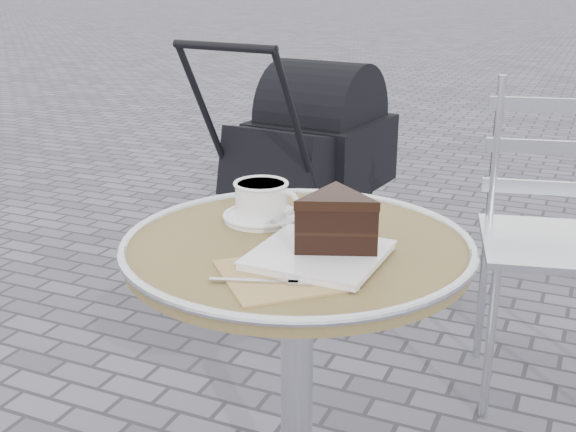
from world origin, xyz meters
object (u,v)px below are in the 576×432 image
at_px(cappuccino_set, 262,203).
at_px(baby_stroller, 309,165).
at_px(cafe_table, 297,315).
at_px(bistro_chair, 556,202).
at_px(cake_plate_set, 331,229).

relative_size(cappuccino_set, baby_stroller, 0.18).
xyz_separation_m(cafe_table, bistro_chair, (0.44, 0.96, 0.02)).
relative_size(cafe_table, bistro_chair, 0.77).
bearing_deg(cappuccino_set, bistro_chair, 55.89).
height_order(cappuccino_set, bistro_chair, bistro_chair).
xyz_separation_m(cake_plate_set, baby_stroller, (-0.68, 1.57, -0.33)).
distance_m(cake_plate_set, bistro_chair, 1.09).
bearing_deg(cafe_table, cake_plate_set, -29.79).
bearing_deg(baby_stroller, cake_plate_set, -59.62).
bearing_deg(cake_plate_set, cappuccino_set, 147.04).
bearing_deg(cake_plate_set, cafe_table, 151.39).
height_order(cafe_table, bistro_chair, bistro_chair).
xyz_separation_m(cafe_table, baby_stroller, (-0.59, 1.52, -0.11)).
height_order(cake_plate_set, baby_stroller, baby_stroller).
xyz_separation_m(cafe_table, cake_plate_set, (0.09, -0.05, 0.22)).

